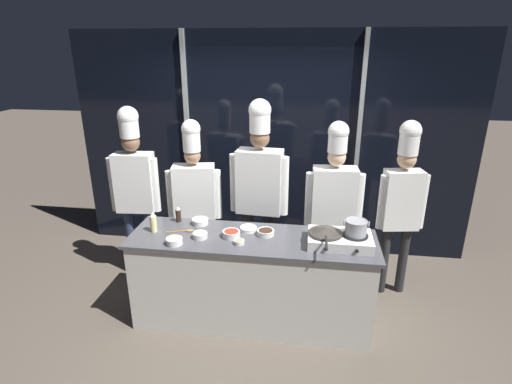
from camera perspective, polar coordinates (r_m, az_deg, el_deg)
ground_plane at (r=4.11m, az=-0.51°, el=-17.57°), size 24.00×24.00×0.00m
window_wall_back at (r=4.91m, az=2.12°, el=6.46°), size 4.85×0.09×2.70m
demo_counter at (r=3.85m, az=-0.53°, el=-12.38°), size 2.25×0.67×0.88m
portable_stove at (r=3.58m, az=11.89°, el=-6.63°), size 0.55×0.38×0.10m
frying_pan at (r=3.53m, az=9.91°, el=-5.46°), size 0.31×0.53×0.05m
stock_pot at (r=3.54m, az=14.09°, el=-4.91°), size 0.22×0.19×0.13m
squeeze_bottle_soy at (r=4.00m, az=-11.04°, el=-3.15°), size 0.05×0.05×0.16m
squeeze_bottle_oil at (r=3.84m, az=-14.45°, el=-4.17°), size 0.06×0.06×0.20m
prep_bowl_mushrooms at (r=3.52m, az=-2.43°, el=-7.11°), size 0.09×0.09×0.04m
prep_bowl_chicken at (r=3.93m, az=-7.98°, el=-4.13°), size 0.16×0.16×0.05m
prep_bowl_garlic at (r=3.76m, az=-1.10°, el=-5.22°), size 0.16×0.16×0.04m
prep_bowl_shrimp at (r=3.65m, az=-7.99°, el=-6.09°), size 0.14×0.14×0.05m
prep_bowl_rice at (r=3.58m, az=-11.59°, el=-6.83°), size 0.15×0.15×0.06m
prep_bowl_soy_glaze at (r=3.67m, az=1.38°, el=-5.74°), size 0.16×0.16×0.05m
prep_bowl_chili_flakes at (r=3.64m, az=-3.55°, el=-5.94°), size 0.16×0.16×0.06m
serving_spoon_slotted at (r=3.80m, az=-9.95°, el=-5.47°), size 0.25×0.11×0.02m
chef_head at (r=4.51m, az=-16.93°, el=1.53°), size 0.54×0.25×1.94m
chef_sous at (r=4.38m, az=-8.79°, el=-0.10°), size 0.58×0.31×1.81m
chef_line at (r=4.19m, az=0.52°, el=1.43°), size 0.62×0.28×2.03m
chef_pastry at (r=4.16m, az=11.05°, el=-0.87°), size 0.59×0.25×1.84m
chef_apprentice at (r=4.24m, az=20.13°, el=-0.53°), size 0.48×0.25×1.86m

